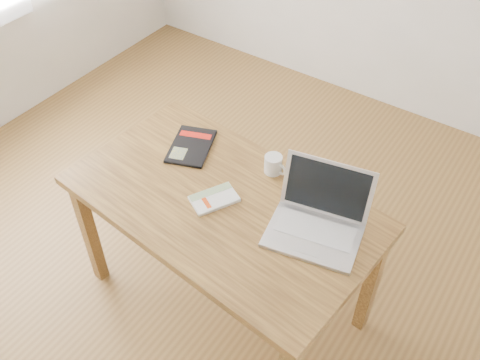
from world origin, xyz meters
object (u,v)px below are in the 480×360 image
Objects in this scene: white_guidebook at (214,199)px; laptop at (318,219)px; desk at (223,214)px; coffee_mug at (274,164)px; black_guidebook at (191,146)px.

white_guidebook is 0.45m from laptop.
desk is 0.32m from coffee_mug.
black_guidebook is (-0.33, 0.20, 0.10)m from desk.
white_guidebook is 0.32m from coffee_mug.
black_guidebook is 0.75× the size of laptop.
desk is 12.14× the size of coffee_mug.
white_guidebook is at bearing -57.28° from black_guidebook.
laptop reaches higher than coffee_mug.
laptop is at bearing 18.63° from desk.
coffee_mug reaches higher than white_guidebook.
black_guidebook is at bearing 172.03° from white_guidebook.
white_guidebook reaches higher than desk.
laptop is 0.37m from coffee_mug.
desk is at bearing 62.51° from white_guidebook.
white_guidebook is 0.54× the size of laptop.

